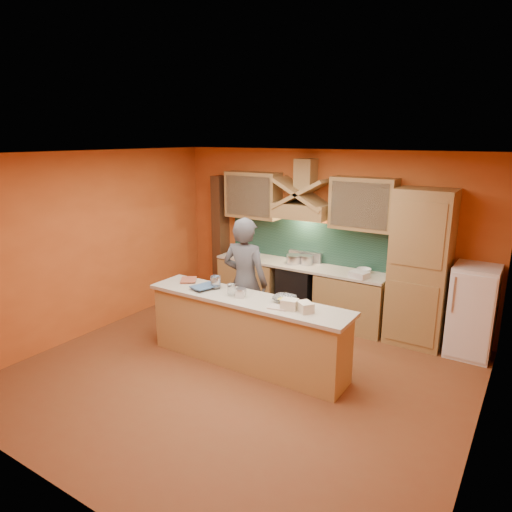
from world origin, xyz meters
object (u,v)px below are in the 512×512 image
Objects in this scene: fridge at (472,311)px; kitchen_scale at (241,293)px; mixing_bowl at (284,299)px; person at (245,283)px; stove at (299,291)px.

fridge reaches higher than kitchen_scale.
fridge is 4.37× the size of mixing_bowl.
person reaches higher than mixing_bowl.
person is (-2.85, -1.40, 0.30)m from fridge.
stove is 1.98m from mixing_bowl.
person is at bearing -96.17° from stove.
person is at bearing 156.67° from mixing_bowl.
fridge is at bearing 0.00° from stove.
person is 15.58× the size of kitchen_scale.
kitchen_scale is at bearing -86.18° from stove.
mixing_bowl is (0.70, -1.77, 0.53)m from stove.
kitchen_scale reaches higher than stove.
mixing_bowl is at bearing 151.21° from person.
kitchen_scale is 0.59m from mixing_bowl.
kitchen_scale is (0.28, -0.52, 0.04)m from person.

